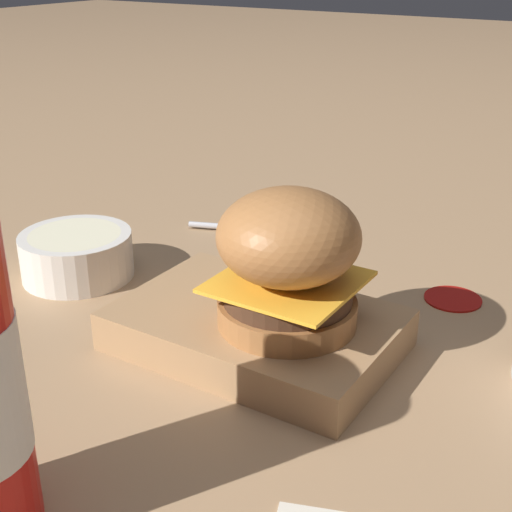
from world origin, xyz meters
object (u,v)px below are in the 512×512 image
at_px(serving_board, 256,329).
at_px(spoon, 286,231).
at_px(burger, 288,259).
at_px(side_bowl, 77,254).

height_order(serving_board, spoon, serving_board).
xyz_separation_m(burger, side_bowl, (-0.26, 0.02, -0.06)).
relative_size(burger, side_bowl, 0.99).
bearing_deg(burger, side_bowl, 174.61).
height_order(burger, spoon, burger).
relative_size(serving_board, side_bowl, 2.01).
relative_size(burger, spoon, 0.69).
xyz_separation_m(serving_board, burger, (0.03, -0.00, 0.07)).
relative_size(side_bowl, spoon, 0.70).
bearing_deg(serving_board, burger, -4.64).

